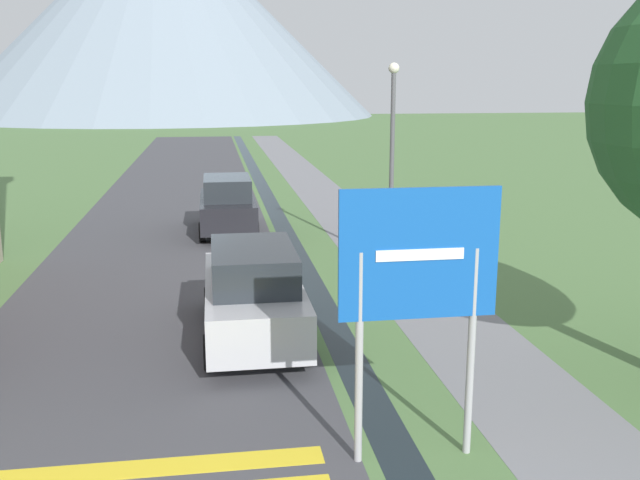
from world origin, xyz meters
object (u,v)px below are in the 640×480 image
at_px(road_sign, 418,280).
at_px(parked_car_near, 253,292).
at_px(parked_car_far, 227,205).
at_px(streetlamp, 392,147).

xyz_separation_m(road_sign, parked_car_near, (-1.78, 4.70, -1.48)).
bearing_deg(parked_car_far, parked_car_near, -88.64).
distance_m(parked_car_near, parked_car_far, 9.79).
relative_size(parked_car_near, parked_car_far, 1.09).
bearing_deg(parked_car_near, streetlamp, 53.06).
relative_size(road_sign, streetlamp, 0.68).
bearing_deg(parked_car_far, streetlamp, -46.73).
distance_m(parked_car_near, streetlamp, 6.99).
relative_size(parked_car_near, streetlamp, 0.87).
relative_size(road_sign, parked_car_far, 0.84).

